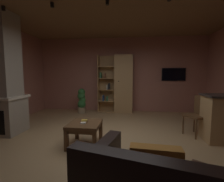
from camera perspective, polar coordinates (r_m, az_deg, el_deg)
floor at (r=3.44m, az=-0.84°, el=-18.54°), size 6.38×6.12×0.02m
wall_back at (r=6.21m, az=2.98°, el=5.83°), size 6.50×0.06×2.84m
window_pane_back at (r=6.21m, az=0.30°, el=4.42°), size 0.68×0.01×0.75m
stone_fireplace at (r=4.58m, az=-35.14°, el=3.15°), size 0.92×0.76×2.84m
bookshelf_cabinet at (r=5.95m, az=3.34°, el=2.43°), size 1.30×0.41×2.15m
coffee_table at (r=3.28m, az=-9.84°, el=-12.75°), size 0.62×0.66×0.46m
table_book_0 at (r=3.21m, az=-10.38°, el=-11.26°), size 0.11×0.11×0.02m
table_book_1 at (r=3.28m, az=-9.98°, el=-10.45°), size 0.14×0.12×0.02m
dining_chair at (r=4.22m, az=28.81°, el=-6.97°), size 0.57×0.57×0.92m
potted_floor_plant at (r=5.96m, az=-10.94°, el=-3.49°), size 0.31×0.32×0.92m
wall_mounted_tv at (r=6.34m, az=21.40°, el=5.61°), size 0.85×0.06×0.48m
track_light_spot_0 at (r=4.25m, az=-34.65°, el=23.44°), size 0.07×0.07×0.09m
track_light_spot_1 at (r=3.68m, az=-20.85°, el=27.11°), size 0.07×0.07×0.09m
track_light_spot_2 at (r=3.39m, az=-1.69°, el=29.46°), size 0.07×0.07×0.09m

